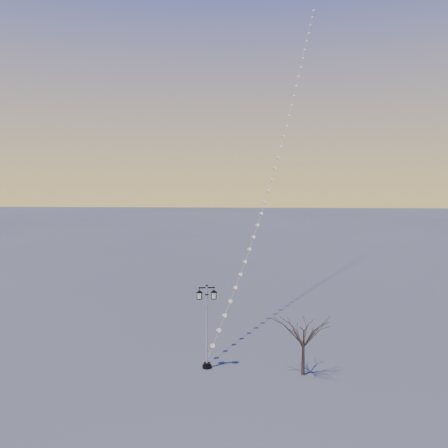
{
  "coord_description": "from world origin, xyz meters",
  "views": [
    {
      "loc": [
        2.15,
        -28.74,
        12.96
      ],
      "look_at": [
        0.33,
        6.71,
        9.11
      ],
      "focal_mm": 37.11,
      "sensor_mm": 36.0,
      "label": 1
    }
  ],
  "objects": [
    {
      "name": "bare_tree",
      "position": [
        5.79,
        0.28,
        2.8
      ],
      "size": [
        2.44,
        2.44,
        4.04
      ],
      "rotation": [
        0.0,
        0.0,
        -0.07
      ],
      "color": "#433727",
      "rests_on": "ground"
    },
    {
      "name": "kite_train",
      "position": [
        5.27,
        20.2,
        17.95
      ],
      "size": [
        12.4,
        38.32,
        36.05
      ],
      "rotation": [
        0.0,
        0.0,
        0.38
      ],
      "color": "#311E17",
      "rests_on": "ground"
    },
    {
      "name": "street_lamp",
      "position": [
        -0.52,
        1.01,
        3.16
      ],
      "size": [
        1.44,
        0.63,
        5.71
      ],
      "rotation": [
        0.0,
        0.0,
        0.14
      ],
      "color": "black",
      "rests_on": "ground"
    },
    {
      "name": "ground",
      "position": [
        0.0,
        0.0,
        0.0
      ],
      "size": [
        300.0,
        300.0,
        0.0
      ],
      "primitive_type": "plane",
      "color": "#535353",
      "rests_on": "ground"
    }
  ]
}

